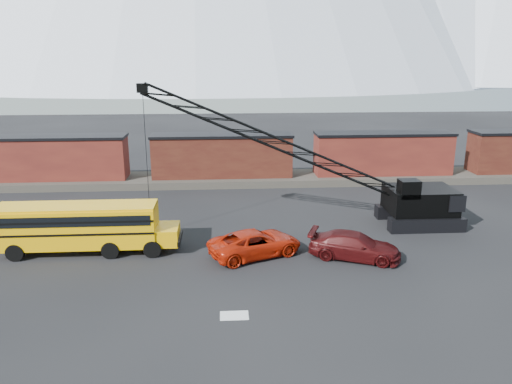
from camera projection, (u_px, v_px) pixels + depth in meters
ground at (224, 280)px, 28.32m from camera, size 160.00×160.00×0.00m
gravel_berm at (223, 179)px, 49.36m from camera, size 120.00×5.00×0.70m
boxcar_west_near at (55, 158)px, 47.68m from camera, size 13.70×3.10×4.17m
boxcar_mid at (222, 155)px, 48.70m from camera, size 13.70×3.10×4.17m
boxcar_east_near at (383, 153)px, 49.73m from camera, size 13.70×3.10×4.17m
snow_patch at (234, 316)px, 24.51m from camera, size 1.40×0.90×0.02m
school_bus at (83, 226)px, 31.83m from camera, size 11.65×2.65×3.19m
red_pickup at (255, 243)px, 31.58m from camera, size 6.54×4.86×1.65m
maroon_suv at (355, 246)px, 31.15m from camera, size 6.13×4.20×1.65m
crawler_crane at (292, 150)px, 35.04m from camera, size 23.01×4.20×10.74m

